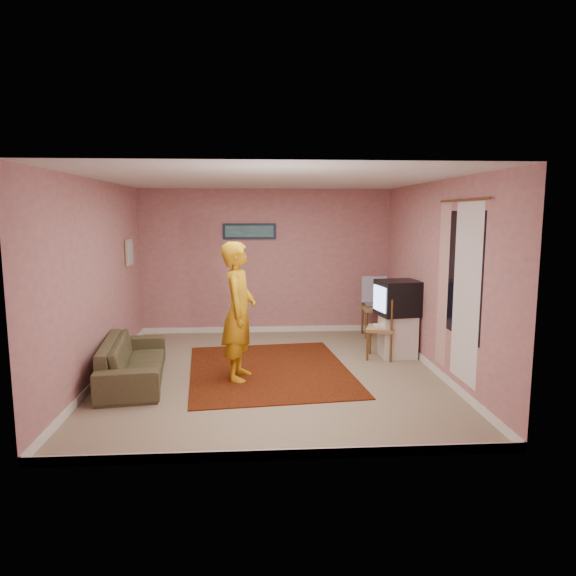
{
  "coord_description": "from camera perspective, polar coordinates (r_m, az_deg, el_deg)",
  "views": [
    {
      "loc": [
        -0.21,
        -6.77,
        2.17
      ],
      "look_at": [
        0.27,
        0.6,
        1.09
      ],
      "focal_mm": 32.0,
      "sensor_mm": 36.0,
      "label": 1
    }
  ],
  "objects": [
    {
      "name": "blue_throw",
      "position": [
        9.32,
        9.55,
        -0.13
      ],
      "size": [
        0.45,
        0.06,
        0.47
      ],
      "primitive_type": "cube",
      "color": "#7E96CF",
      "rests_on": "chair_a"
    },
    {
      "name": "sofa",
      "position": [
        7.02,
        -16.81,
        -7.69
      ],
      "size": [
        0.98,
        1.98,
        0.55
      ],
      "primitive_type": "imported",
      "rotation": [
        0.0,
        0.0,
        1.7
      ],
      "color": "#4C482E",
      "rests_on": "ground"
    },
    {
      "name": "ceiling",
      "position": [
        6.78,
        -1.98,
        11.95
      ],
      "size": [
        4.5,
        5.0,
        0.02
      ],
      "primitive_type": "cube",
      "color": "silver",
      "rests_on": "wall_back"
    },
    {
      "name": "area_rug",
      "position": [
        7.25,
        -2.09,
        -9.06
      ],
      "size": [
        2.42,
        2.91,
        0.01
      ],
      "primitive_type": "cube",
      "rotation": [
        0.0,
        0.0,
        0.1
      ],
      "color": "black",
      "rests_on": "ground"
    },
    {
      "name": "wall_left",
      "position": [
        7.12,
        -20.34,
        0.78
      ],
      "size": [
        0.02,
        5.0,
        2.6
      ],
      "primitive_type": "cube",
      "color": "tan",
      "rests_on": "ground"
    },
    {
      "name": "person",
      "position": [
        6.7,
        -5.49,
        -2.6
      ],
      "size": [
        0.53,
        0.72,
        1.81
      ],
      "primitive_type": "imported",
      "rotation": [
        0.0,
        0.0,
        1.41
      ],
      "color": "gold",
      "rests_on": "ground"
    },
    {
      "name": "tv_cabinet",
      "position": [
        8.01,
        12.08,
        -5.21
      ],
      "size": [
        0.51,
        0.46,
        0.64
      ],
      "primitive_type": "cube",
      "color": "silver",
      "rests_on": "ground"
    },
    {
      "name": "game_console",
      "position": [
        7.83,
        10.26,
        -4.15
      ],
      "size": [
        0.21,
        0.15,
        0.04
      ],
      "primitive_type": "cube",
      "rotation": [
        0.0,
        0.0,
        -0.01
      ],
      "color": "white",
      "rests_on": "chair_b"
    },
    {
      "name": "wall_back",
      "position": [
        9.31,
        -2.42,
        2.94
      ],
      "size": [
        4.5,
        0.02,
        2.6
      ],
      "primitive_type": "cube",
      "color": "tan",
      "rests_on": "ground"
    },
    {
      "name": "curtain_floral",
      "position": [
        6.92,
        16.83,
        0.32
      ],
      "size": [
        0.01,
        0.35,
        2.1
      ],
      "primitive_type": "cube",
      "color": "beige",
      "rests_on": "wall_right"
    },
    {
      "name": "picture_back",
      "position": [
        9.24,
        -4.31,
        6.3
      ],
      "size": [
        0.95,
        0.04,
        0.28
      ],
      "color": "#131B36",
      "rests_on": "wall_back"
    },
    {
      "name": "ground",
      "position": [
        7.11,
        -1.88,
        -9.46
      ],
      "size": [
        5.0,
        5.0,
        0.0
      ],
      "primitive_type": "plane",
      "color": "gray",
      "rests_on": "ground"
    },
    {
      "name": "baseboard_front",
      "position": [
        4.78,
        -0.84,
        -18.02
      ],
      "size": [
        4.5,
        0.02,
        0.1
      ],
      "primitive_type": "cube",
      "color": "white",
      "rests_on": "ground"
    },
    {
      "name": "dvd_player",
      "position": [
        9.2,
        9.74,
        -1.94
      ],
      "size": [
        0.36,
        0.26,
        0.06
      ],
      "primitive_type": "cube",
      "rotation": [
        0.0,
        0.0,
        -0.03
      ],
      "color": "#A8A8AD",
      "rests_on": "chair_a"
    },
    {
      "name": "curtain_sheer",
      "position": [
        6.28,
        19.18,
        -0.56
      ],
      "size": [
        0.01,
        0.75,
        2.1
      ],
      "primitive_type": "cube",
      "color": "white",
      "rests_on": "wall_right"
    },
    {
      "name": "chair_a",
      "position": [
        9.19,
        9.75,
        -1.51
      ],
      "size": [
        0.47,
        0.44,
        0.55
      ],
      "rotation": [
        0.0,
        0.0,
        -0.01
      ],
      "color": "tan",
      "rests_on": "ground"
    },
    {
      "name": "chair_b",
      "position": [
        7.82,
        10.27,
        -3.64
      ],
      "size": [
        0.52,
        0.53,
        0.51
      ],
      "rotation": [
        0.0,
        0.0,
        -1.9
      ],
      "color": "tan",
      "rests_on": "ground"
    },
    {
      "name": "baseboard_right",
      "position": [
        7.5,
        15.68,
        -8.42
      ],
      "size": [
        0.02,
        5.0,
        0.1
      ],
      "primitive_type": "cube",
      "color": "white",
      "rests_on": "ground"
    },
    {
      "name": "baseboard_left",
      "position": [
        7.37,
        -19.77,
        -8.9
      ],
      "size": [
        0.02,
        5.0,
        0.1
      ],
      "primitive_type": "cube",
      "color": "white",
      "rests_on": "ground"
    },
    {
      "name": "crt_tv",
      "position": [
        7.89,
        12.16,
        -1.08
      ],
      "size": [
        0.69,
        0.64,
        0.53
      ],
      "rotation": [
        0.0,
        0.0,
        0.16
      ],
      "color": "black",
      "rests_on": "tv_cabinet"
    },
    {
      "name": "picture_left",
      "position": [
        8.62,
        -17.21,
        3.82
      ],
      "size": [
        0.04,
        0.38,
        0.42
      ],
      "color": "#C9B88A",
      "rests_on": "wall_left"
    },
    {
      "name": "wall_right",
      "position": [
        7.25,
        16.14,
        1.1
      ],
      "size": [
        0.02,
        5.0,
        2.6
      ],
      "primitive_type": "cube",
      "color": "tan",
      "rests_on": "ground"
    },
    {
      "name": "wall_front",
      "position": [
        4.36,
        -0.87,
        -3.19
      ],
      "size": [
        4.5,
        0.02,
        2.6
      ],
      "primitive_type": "cube",
      "color": "tan",
      "rests_on": "ground"
    },
    {
      "name": "curtain_rod",
      "position": [
        6.35,
        18.86,
        9.23
      ],
      "size": [
        0.02,
        1.4,
        0.02
      ],
      "primitive_type": "cylinder",
      "rotation": [
        1.57,
        0.0,
        0.0
      ],
      "color": "brown",
      "rests_on": "wall_right"
    },
    {
      "name": "window",
      "position": [
        6.4,
        18.86,
        1.41
      ],
      "size": [
        0.01,
        1.1,
        1.5
      ],
      "primitive_type": "cube",
      "color": "black",
      "rests_on": "wall_right"
    },
    {
      "name": "baseboard_back",
      "position": [
        9.5,
        -2.38,
        -4.59
      ],
      "size": [
        4.5,
        0.02,
        0.1
      ],
      "primitive_type": "cube",
      "color": "white",
      "rests_on": "ground"
    }
  ]
}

